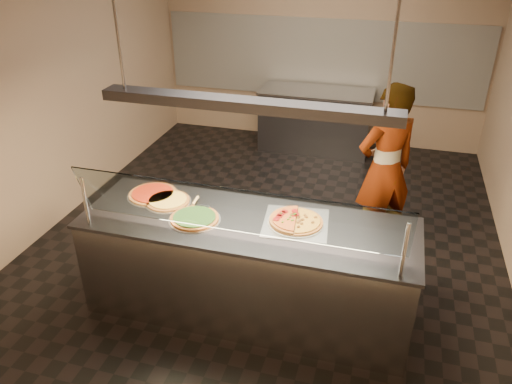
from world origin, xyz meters
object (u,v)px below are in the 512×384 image
(sneeze_guard, at_px, (234,211))
(half_pizza_pepperoni, at_px, (283,218))
(worker, at_px, (385,169))
(heat_lamp_housing, at_px, (246,105))
(pizza_spatula, at_px, (198,203))
(half_pizza_sausage, at_px, (308,222))
(pizza_tomato, at_px, (153,193))
(pizza_spinach, at_px, (195,218))
(prep_table, at_px, (315,120))
(serving_counter, at_px, (248,267))
(perforated_tray, at_px, (296,222))
(pizza_cheese, at_px, (168,200))

(sneeze_guard, distance_m, half_pizza_pepperoni, 0.58)
(worker, distance_m, heat_lamp_housing, 2.03)
(sneeze_guard, relative_size, heat_lamp_housing, 1.13)
(half_pizza_pepperoni, distance_m, worker, 1.51)
(worker, bearing_deg, half_pizza_pepperoni, 23.34)
(half_pizza_pepperoni, relative_size, pizza_spatula, 1.98)
(half_pizza_sausage, relative_size, pizza_tomato, 1.00)
(pizza_spinach, distance_m, prep_table, 3.98)
(serving_counter, relative_size, half_pizza_pepperoni, 6.14)
(prep_table, bearing_deg, pizza_spatula, -96.55)
(perforated_tray, distance_m, pizza_spatula, 0.89)
(half_pizza_sausage, bearing_deg, pizza_spatula, 177.64)
(worker, bearing_deg, pizza_spatula, 3.01)
(half_pizza_pepperoni, bearing_deg, sneeze_guard, -123.37)
(pizza_spinach, relative_size, heat_lamp_housing, 0.19)
(prep_table, xyz_separation_m, worker, (1.12, -2.45, 0.44))
(pizza_cheese, height_order, pizza_tomato, same)
(pizza_cheese, relative_size, pizza_tomato, 0.90)
(pizza_cheese, bearing_deg, serving_counter, -9.49)
(sneeze_guard, height_order, perforated_tray, sneeze_guard)
(half_pizza_sausage, xyz_separation_m, worker, (0.56, 1.30, -0.05))
(half_pizza_pepperoni, bearing_deg, worker, 59.45)
(pizza_spinach, distance_m, pizza_spatula, 0.23)
(pizza_spatula, distance_m, heat_lamp_housing, 1.12)
(serving_counter, bearing_deg, prep_table, 91.04)
(worker, bearing_deg, perforated_tray, 26.98)
(sneeze_guard, distance_m, prep_table, 4.26)
(perforated_tray, height_order, pizza_spinach, pizza_spinach)
(half_pizza_sausage, bearing_deg, pizza_spinach, -169.21)
(worker, bearing_deg, heat_lamp_housing, 16.77)
(perforated_tray, xyz_separation_m, pizza_tomato, (-1.36, 0.12, 0.01))
(pizza_cheese, bearing_deg, pizza_tomato, 156.55)
(perforated_tray, xyz_separation_m, prep_table, (-0.46, 3.75, -0.47))
(pizza_spinach, height_order, heat_lamp_housing, heat_lamp_housing)
(prep_table, bearing_deg, pizza_spinach, -95.37)
(pizza_spinach, height_order, pizza_tomato, pizza_spinach)
(sneeze_guard, height_order, heat_lamp_housing, heat_lamp_housing)
(prep_table, bearing_deg, sneeze_guard, -89.04)
(half_pizza_pepperoni, distance_m, pizza_spinach, 0.75)
(serving_counter, xyz_separation_m, half_pizza_pepperoni, (0.29, 0.09, 0.50))
(pizza_cheese, relative_size, prep_table, 0.25)
(pizza_spinach, bearing_deg, prep_table, 84.63)
(pizza_spinach, xyz_separation_m, heat_lamp_housing, (0.44, 0.09, 1.00))
(half_pizza_pepperoni, xyz_separation_m, pizza_cheese, (-1.07, 0.04, -0.02))
(sneeze_guard, distance_m, heat_lamp_housing, 0.80)
(serving_counter, xyz_separation_m, half_pizza_sausage, (0.50, 0.09, 0.49))
(serving_counter, height_order, heat_lamp_housing, heat_lamp_housing)
(half_pizza_sausage, bearing_deg, heat_lamp_housing, -169.66)
(pizza_cheese, height_order, prep_table, pizza_cheese)
(pizza_cheese, bearing_deg, heat_lamp_housing, -9.49)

